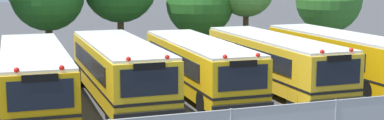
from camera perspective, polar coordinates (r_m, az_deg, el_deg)
name	(u,v)px	position (r m, az deg, el deg)	size (l,w,h in m)	color
ground_plane	(200,94)	(25.53, 0.78, -3.50)	(160.00, 160.00, 0.00)	#424244
school_bus_0	(34,75)	(23.63, -15.76, -1.49)	(2.78, 11.06, 2.60)	#EAA80C
school_bus_1	(119,68)	(24.49, -7.39, -0.80)	(2.62, 10.46, 2.65)	yellow
school_bus_2	(199,65)	(25.36, 0.71, -0.49)	(2.64, 10.35, 2.55)	yellow
school_bus_3	(274,60)	(26.65, 8.27, -0.05)	(2.46, 10.78, 2.61)	yellow
school_bus_4	(339,56)	(28.42, 14.68, 0.36)	(2.60, 10.28, 2.65)	#EAA80C
tree_3	(201,1)	(34.38, 0.91, 6.00)	(4.15, 4.15, 5.65)	#4C3823
tree_5	(328,0)	(38.05, 13.59, 5.92)	(4.33, 4.33, 5.82)	#4C3823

